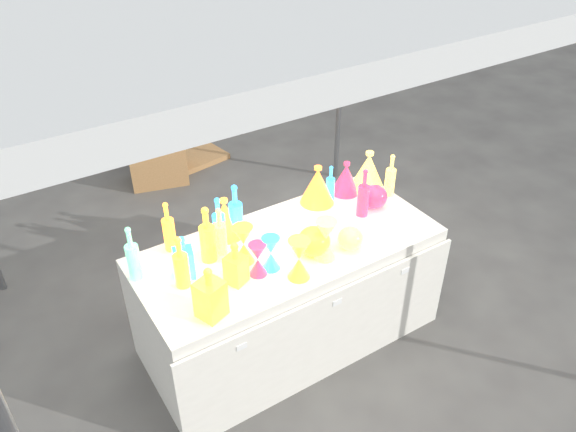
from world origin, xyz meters
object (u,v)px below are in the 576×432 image
display_table (289,293)px  bottle_0 (207,234)px  globe_0 (314,243)px  decanter_0 (210,292)px  hourglass_0 (299,259)px  lampshade_0 (225,217)px  cardboard_box_closed (158,163)px

display_table → bottle_0: bottle_0 is taller
globe_0 → decanter_0: bearing=-169.4°
hourglass_0 → lampshade_0: (-0.15, 0.56, 0.00)m
hourglass_0 → globe_0: hourglass_0 is taller
display_table → cardboard_box_closed: 2.35m
display_table → lampshade_0: lampshade_0 is taller
display_table → lampshade_0: bearing=132.0°
decanter_0 → hourglass_0: size_ratio=1.20×
cardboard_box_closed → lampshade_0: lampshade_0 is taller
bottle_0 → cardboard_box_closed: bearing=77.5°
hourglass_0 → globe_0: (0.18, 0.13, -0.05)m
display_table → hourglass_0: 0.58m
cardboard_box_closed → hourglass_0: size_ratio=2.08×
hourglass_0 → lampshade_0: lampshade_0 is taller
bottle_0 → hourglass_0: bottle_0 is taller
globe_0 → lampshade_0: (-0.34, 0.43, 0.05)m
lampshade_0 → cardboard_box_closed: bearing=75.8°
decanter_0 → globe_0: 0.72m
globe_0 → lampshade_0: size_ratio=0.75×
cardboard_box_closed → bottle_0: bottle_0 is taller
cardboard_box_closed → bottle_0: 2.39m
cardboard_box_closed → decanter_0: size_ratio=1.73×
decanter_0 → globe_0: size_ratio=1.56×
cardboard_box_closed → lampshade_0: 2.19m
lampshade_0 → hourglass_0: bearing=-80.4°
bottle_0 → globe_0: size_ratio=1.84×
decanter_0 → lampshade_0: size_ratio=1.18×
lampshade_0 → globe_0: bearing=-57.7°
decanter_0 → globe_0: bearing=-9.9°
display_table → bottle_0: size_ratio=5.26×
display_table → lampshade_0: (-0.26, 0.29, 0.50)m
decanter_0 → lampshade_0: decanter_0 is taller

